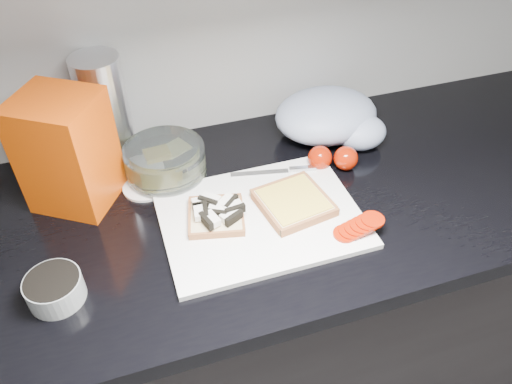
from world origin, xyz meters
TOP-DOWN VIEW (x-y plane):
  - base_cabinet at (0.00, 1.20)m, footprint 3.50×0.60m
  - countertop at (0.00, 1.20)m, footprint 3.50×0.64m
  - cutting_board at (0.09, 1.14)m, footprint 0.40×0.30m
  - bread_left at (0.01, 1.16)m, footprint 0.14×0.14m
  - bread_right at (0.17, 1.14)m, footprint 0.16×0.16m
  - tomato_slices at (0.26, 1.04)m, footprint 0.12×0.06m
  - knife at (0.19, 1.25)m, footprint 0.19×0.05m
  - seed_tub at (-0.31, 1.06)m, footprint 0.10×0.10m
  - tub_lid at (-0.12, 1.31)m, footprint 0.13×0.13m
  - glass_bowl at (-0.06, 1.34)m, footprint 0.18×0.18m
  - bread_bag at (-0.25, 1.33)m, footprint 0.21×0.20m
  - steel_canister at (-0.17, 1.45)m, footprint 0.11×0.11m
  - grocery_bag at (0.35, 1.36)m, footprint 0.26×0.22m
  - whole_tomatoes at (0.30, 1.25)m, footprint 0.11×0.08m

SIDE VIEW (x-z plane):
  - base_cabinet at x=0.00m, z-range 0.00..0.86m
  - countertop at x=0.00m, z-range 0.86..0.90m
  - tub_lid at x=-0.12m, z-range 0.90..0.91m
  - cutting_board at x=0.09m, z-range 0.90..0.91m
  - knife at x=0.19m, z-range 0.91..0.92m
  - bread_right at x=0.17m, z-range 0.91..0.93m
  - tomato_slices at x=0.26m, z-range 0.91..0.94m
  - bread_left at x=0.01m, z-range 0.91..0.94m
  - whole_tomatoes at x=0.30m, z-range 0.90..0.96m
  - seed_tub at x=-0.31m, z-range 0.90..0.95m
  - glass_bowl at x=-0.06m, z-range 0.90..0.97m
  - grocery_bag at x=0.35m, z-range 0.90..1.01m
  - bread_bag at x=-0.25m, z-range 0.90..1.14m
  - steel_canister at x=-0.17m, z-range 0.90..1.15m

